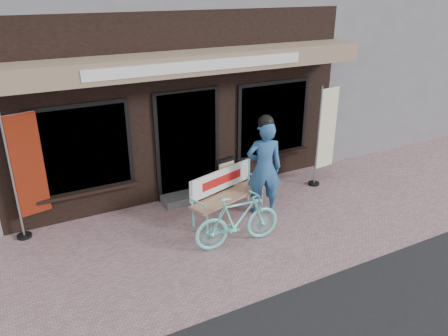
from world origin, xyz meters
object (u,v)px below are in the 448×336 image
person (264,166)px  nobori_red (26,173)px  bench (226,189)px  menu_stand (225,178)px  bicycle (238,220)px  nobori_cream (325,134)px

person → nobori_red: size_ratio=0.86×
bench → menu_stand: bearing=45.8°
person → bicycle: 1.33m
person → nobori_cream: (1.86, 0.54, 0.17)m
person → bicycle: size_ratio=1.27×
nobori_red → nobori_cream: size_ratio=1.03×
nobori_red → menu_stand: size_ratio=2.56×
bicycle → menu_stand: bearing=-16.8°
bench → nobori_red: (-3.23, 0.95, 0.63)m
bench → bicycle: bicycle is taller
nobori_red → menu_stand: nobori_red is taller
person → nobori_cream: bearing=37.5°
bench → nobori_cream: bearing=-10.5°
bicycle → menu_stand: 1.69m
person → menu_stand: (-0.38, 0.82, -0.50)m
person → nobori_red: nobori_red is taller
person → nobori_red: (-3.91, 1.18, 0.21)m
bench → menu_stand: 0.67m
bench → bicycle: (-0.30, -0.99, -0.07)m
bench → bicycle: bearing=-124.5°
nobori_red → nobori_cream: (5.77, -0.64, -0.04)m
person → nobori_cream: size_ratio=0.89×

